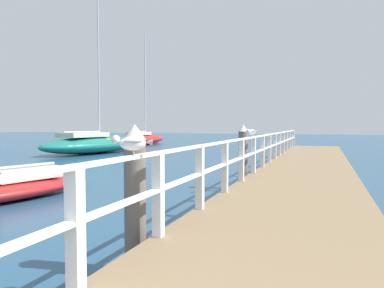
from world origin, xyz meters
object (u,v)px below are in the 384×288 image
(dock_piling_near, at_px, (135,198))
(boat_3, at_px, (94,144))
(seagull_background, at_px, (251,132))
(boat_0, at_px, (6,188))
(dock_piling_far, at_px, (243,157))
(boat_1, at_px, (143,139))
(seagull_foreground, at_px, (132,143))

(dock_piling_near, height_order, boat_3, boat_3)
(seagull_background, relative_size, boat_3, 0.04)
(seagull_background, height_order, boat_0, boat_0)
(dock_piling_far, height_order, boat_1, boat_1)
(seagull_background, bearing_deg, boat_3, -14.83)
(dock_piling_near, xyz_separation_m, seagull_foreground, (0.37, -0.72, 0.75))
(seagull_background, relative_size, boat_0, 0.08)
(dock_piling_far, xyz_separation_m, seagull_background, (0.38, -0.68, 0.75))
(boat_0, bearing_deg, boat_1, -56.51)
(seagull_background, bearing_deg, boat_1, -30.24)
(dock_piling_far, bearing_deg, seagull_foreground, -87.06)
(dock_piling_near, bearing_deg, boat_0, 151.68)
(seagull_background, bearing_deg, dock_piling_far, -35.61)
(seagull_foreground, bearing_deg, boat_0, 21.84)
(boat_1, bearing_deg, seagull_foreground, -62.97)
(boat_3, bearing_deg, dock_piling_far, -29.25)
(boat_1, bearing_deg, seagull_background, -56.34)
(boat_3, bearing_deg, boat_1, 110.63)
(boat_3, bearing_deg, dock_piling_near, -43.25)
(seagull_foreground, bearing_deg, boat_1, -8.23)
(dock_piling_far, distance_m, seagull_foreground, 7.31)
(boat_0, bearing_deg, boat_3, -49.55)
(dock_piling_near, xyz_separation_m, boat_0, (-5.30, 2.86, -0.65))
(dock_piling_far, relative_size, seagull_background, 4.28)
(dock_piling_far, height_order, seagull_background, dock_piling_far)
(boat_0, distance_m, boat_3, 15.65)
(boat_3, bearing_deg, boat_0, -52.61)
(seagull_foreground, distance_m, boat_1, 32.11)
(dock_piling_far, distance_m, seagull_background, 1.08)
(seagull_background, distance_m, boat_0, 6.57)
(boat_0, bearing_deg, dock_piling_near, 164.79)
(seagull_background, xyz_separation_m, boat_3, (-12.86, 10.90, -1.10))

